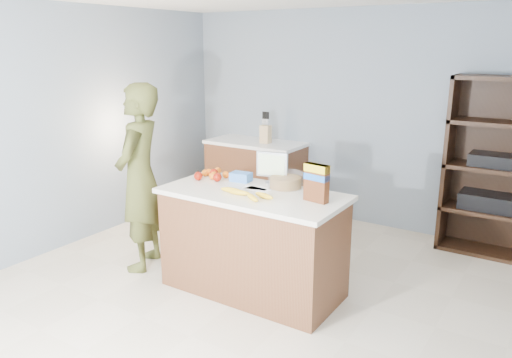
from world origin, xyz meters
The scene contains 15 objects.
floor centered at (0.00, 0.00, 0.00)m, with size 4.50×5.00×0.02m, color beige.
walls centered at (0.00, 0.00, 1.65)m, with size 4.52×5.02×2.51m.
counter_peninsula centered at (0.00, 0.30, 0.42)m, with size 1.56×0.76×0.90m.
back_cabinet centered at (-1.20, 2.20, 0.45)m, with size 1.24×0.62×0.90m.
shelving_unit centered at (1.55, 2.35, 0.86)m, with size 0.90×0.40×1.80m.
person centered at (-1.17, 0.16, 0.88)m, with size 0.64×0.42×1.76m, color #43471E.
knife_block centered at (-1.04, 2.18, 1.02)m, with size 0.12×0.10×0.31m.
envelopes centered at (-0.02, 0.39, 0.90)m, with size 0.28×0.18×0.00m.
bananas centered at (0.03, 0.16, 0.92)m, with size 0.52×0.22×0.04m.
apples centered at (-0.54, 0.41, 0.94)m, with size 0.25×0.24×0.08m.
oranges centered at (-0.54, 0.52, 0.93)m, with size 0.33×0.25×0.06m.
blue_carton centered at (-0.27, 0.52, 0.94)m, with size 0.18×0.12×0.08m, color blue.
salad_bowl centered at (0.16, 0.57, 0.96)m, with size 0.30×0.30×0.13m.
tv centered at (0.00, 0.61, 1.06)m, with size 0.28×0.12×0.28m.
cereal_box centered at (0.56, 0.35, 1.07)m, with size 0.21×0.11×0.30m.
Camera 1 is at (2.19, -3.03, 2.08)m, focal length 35.00 mm.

